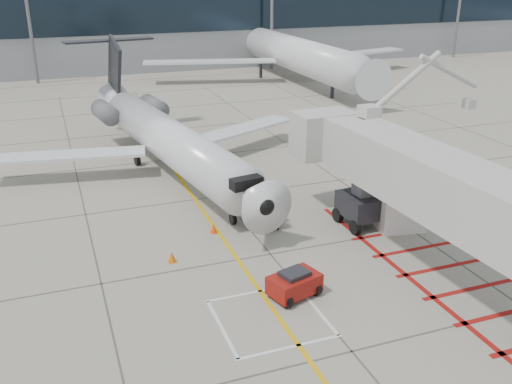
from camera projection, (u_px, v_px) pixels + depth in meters
name	position (u px, v px, depth m)	size (l,w,h in m)	color
ground_plane	(305.00, 296.00, 24.12)	(260.00, 260.00, 0.00)	gray
regional_jet	(181.00, 126.00, 35.04)	(23.39, 29.49, 7.73)	silver
jet_bridge	(442.00, 199.00, 24.43)	(8.74, 18.46, 7.38)	beige
pushback_tug	(294.00, 283.00, 23.90)	(2.12, 1.32, 1.23)	maroon
baggage_cart	(265.00, 217.00, 30.36)	(1.76, 1.11, 1.11)	#5D5E63
ground_power_unit	(401.00, 213.00, 29.87)	(2.41, 1.41, 1.91)	silver
cone_nose	(172.00, 257.00, 26.79)	(0.39, 0.39, 0.54)	#E2610B
cone_side	(214.00, 228.00, 29.74)	(0.37, 0.37, 0.51)	#F4490C
terminal_building	(171.00, 9.00, 85.77)	(180.00, 28.00, 14.00)	gray
terminal_glass_band	(194.00, 8.00, 73.16)	(180.00, 0.10, 6.00)	black
bg_aircraft_c	(289.00, 30.00, 68.21)	(34.90, 38.77, 11.63)	silver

